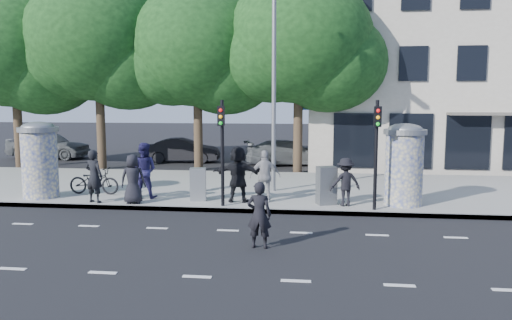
# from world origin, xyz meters

# --- Properties ---
(ground) EXTENTS (120.00, 120.00, 0.00)m
(ground) POSITION_xyz_m (0.00, 0.00, 0.00)
(ground) COLOR black
(ground) RESTS_ON ground
(sidewalk) EXTENTS (40.00, 8.00, 0.15)m
(sidewalk) POSITION_xyz_m (0.00, 7.50, 0.07)
(sidewalk) COLOR gray
(sidewalk) RESTS_ON ground
(curb) EXTENTS (40.00, 0.10, 0.16)m
(curb) POSITION_xyz_m (0.00, 3.55, 0.07)
(curb) COLOR slate
(curb) RESTS_ON ground
(lane_dash_near) EXTENTS (32.00, 0.12, 0.01)m
(lane_dash_near) POSITION_xyz_m (0.00, -2.20, 0.00)
(lane_dash_near) COLOR silver
(lane_dash_near) RESTS_ON ground
(lane_dash_far) EXTENTS (32.00, 0.12, 0.01)m
(lane_dash_far) POSITION_xyz_m (0.00, 1.40, 0.00)
(lane_dash_far) COLOR silver
(lane_dash_far) RESTS_ON ground
(ad_column_left) EXTENTS (1.36, 1.36, 2.65)m
(ad_column_left) POSITION_xyz_m (-7.20, 4.50, 1.54)
(ad_column_left) COLOR beige
(ad_column_left) RESTS_ON sidewalk
(ad_column_right) EXTENTS (1.36, 1.36, 2.65)m
(ad_column_right) POSITION_xyz_m (5.20, 4.70, 1.54)
(ad_column_right) COLOR beige
(ad_column_right) RESTS_ON sidewalk
(traffic_pole_near) EXTENTS (0.22, 0.31, 3.40)m
(traffic_pole_near) POSITION_xyz_m (-0.60, 3.79, 2.23)
(traffic_pole_near) COLOR black
(traffic_pole_near) RESTS_ON sidewalk
(traffic_pole_far) EXTENTS (0.22, 0.31, 3.40)m
(traffic_pole_far) POSITION_xyz_m (4.20, 3.79, 2.23)
(traffic_pole_far) COLOR black
(traffic_pole_far) RESTS_ON sidewalk
(street_lamp) EXTENTS (0.25, 0.93, 8.00)m
(street_lamp) POSITION_xyz_m (0.80, 6.63, 4.79)
(street_lamp) COLOR slate
(street_lamp) RESTS_ON sidewalk
(tree_far_left) EXTENTS (7.20, 7.20, 9.26)m
(tree_far_left) POSITION_xyz_m (-13.00, 12.50, 6.19)
(tree_far_left) COLOR #38281C
(tree_far_left) RESTS_ON ground
(tree_mid_left) EXTENTS (7.20, 7.20, 9.57)m
(tree_mid_left) POSITION_xyz_m (-8.50, 12.50, 6.50)
(tree_mid_left) COLOR #38281C
(tree_mid_left) RESTS_ON ground
(tree_near_left) EXTENTS (6.80, 6.80, 8.97)m
(tree_near_left) POSITION_xyz_m (-3.50, 12.70, 6.06)
(tree_near_left) COLOR #38281C
(tree_near_left) RESTS_ON ground
(tree_center) EXTENTS (7.00, 7.00, 9.30)m
(tree_center) POSITION_xyz_m (1.50, 12.30, 6.31)
(tree_center) COLOR #38281C
(tree_center) RESTS_ON ground
(building) EXTENTS (20.30, 15.85, 12.00)m
(building) POSITION_xyz_m (12.00, 19.99, 5.99)
(building) COLOR #B2A795
(building) RESTS_ON ground
(ped_a) EXTENTS (0.89, 0.67, 1.64)m
(ped_a) POSITION_xyz_m (-3.59, 3.85, 0.97)
(ped_a) COLOR black
(ped_a) RESTS_ON sidewalk
(ped_b) EXTENTS (0.74, 0.58, 1.77)m
(ped_b) POSITION_xyz_m (-4.93, 3.85, 1.04)
(ped_b) COLOR black
(ped_b) RESTS_ON sidewalk
(ped_c) EXTENTS (0.94, 0.73, 1.94)m
(ped_c) POSITION_xyz_m (-3.56, 4.78, 1.12)
(ped_c) COLOR #232050
(ped_c) RESTS_ON sidewalk
(ped_d) EXTENTS (1.12, 0.83, 1.55)m
(ped_d) POSITION_xyz_m (3.32, 4.31, 0.93)
(ped_d) COLOR black
(ped_d) RESTS_ON sidewalk
(ped_e) EXTENTS (1.09, 0.71, 1.74)m
(ped_e) POSITION_xyz_m (0.70, 4.59, 1.02)
(ped_e) COLOR #99999C
(ped_e) RESTS_ON sidewalk
(ped_f) EXTENTS (1.77, 0.69, 1.89)m
(ped_f) POSITION_xyz_m (-0.20, 4.50, 1.09)
(ped_f) COLOR black
(ped_f) RESTS_ON sidewalk
(man_road) EXTENTS (0.61, 0.42, 1.63)m
(man_road) POSITION_xyz_m (1.03, -0.07, 0.81)
(man_road) COLOR black
(man_road) RESTS_ON ground
(bicycle) EXTENTS (0.66, 1.85, 0.97)m
(bicycle) POSITION_xyz_m (-5.59, 5.24, 0.63)
(bicycle) COLOR black
(bicycle) RESTS_ON sidewalk
(cabinet_left) EXTENTS (0.59, 0.47, 1.11)m
(cabinet_left) POSITION_xyz_m (-1.59, 4.59, 0.70)
(cabinet_left) COLOR gray
(cabinet_left) RESTS_ON sidewalk
(cabinet_right) EXTENTS (0.71, 0.61, 1.24)m
(cabinet_right) POSITION_xyz_m (2.72, 4.48, 0.77)
(cabinet_right) COLOR slate
(cabinet_right) RESTS_ON sidewalk
(car_left) EXTENTS (2.13, 4.92, 1.65)m
(car_left) POSITION_xyz_m (-13.60, 16.41, 0.83)
(car_left) COLOR #53575A
(car_left) RESTS_ON ground
(car_mid) EXTENTS (1.76, 4.21, 1.35)m
(car_mid) POSITION_xyz_m (-5.11, 15.66, 0.68)
(car_mid) COLOR black
(car_mid) RESTS_ON ground
(car_right) EXTENTS (3.15, 5.01, 1.35)m
(car_right) POSITION_xyz_m (0.87, 15.19, 0.68)
(car_right) COLOR #575B5E
(car_right) RESTS_ON ground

